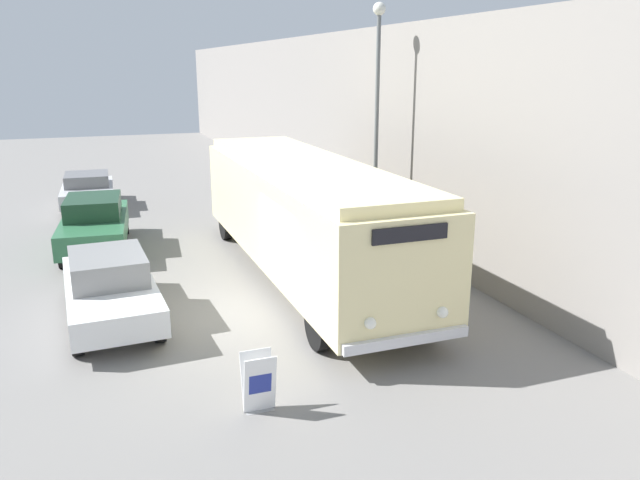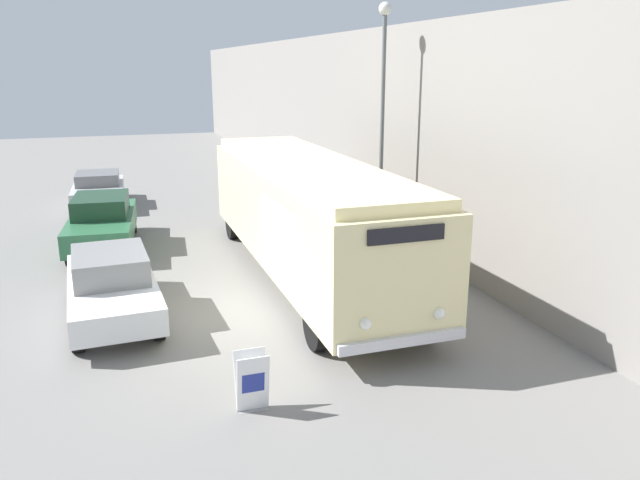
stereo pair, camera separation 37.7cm
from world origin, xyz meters
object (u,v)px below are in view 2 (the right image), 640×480
object	(u,v)px
parked_car_near	(112,285)
sign_board	(252,382)
streetlamp	(383,97)
parked_car_far	(99,189)
vintage_bus	(307,211)
parked_car_mid	(102,222)

from	to	relation	value
parked_car_near	sign_board	bearing A→B (deg)	-69.38
sign_board	streetlamp	distance (m)	10.41
parked_car_near	parked_car_far	distance (m)	12.26
vintage_bus	streetlamp	xyz separation A→B (m)	(2.80, 1.59, 2.78)
parked_car_near	parked_car_mid	xyz separation A→B (m)	(-0.19, 5.91, 0.06)
parked_car_mid	parked_car_far	bearing A→B (deg)	96.32
sign_board	parked_car_far	world-z (taller)	parked_car_far
parked_car_mid	parked_car_far	xyz separation A→B (m)	(-0.14, 6.34, -0.12)
vintage_bus	parked_car_near	size ratio (longest dim) A/B	2.53
streetlamp	parked_car_mid	bearing A→B (deg)	159.27
sign_board	parked_car_near	bearing A→B (deg)	113.23
sign_board	parked_car_mid	world-z (taller)	parked_car_mid
vintage_bus	parked_car_far	size ratio (longest dim) A/B	2.74
parked_car_far	streetlamp	bearing A→B (deg)	-47.28
sign_board	streetlamp	xyz separation A→B (m)	(5.67, 7.73, 4.06)
vintage_bus	parked_car_near	bearing A→B (deg)	-165.01
parked_car_near	parked_car_mid	bearing A→B (deg)	89.28
streetlamp	parked_car_far	xyz separation A→B (m)	(-8.08, 9.34, -3.85)
streetlamp	sign_board	bearing A→B (deg)	-126.26
sign_board	parked_car_far	distance (m)	17.24
parked_car_near	vintage_bus	bearing A→B (deg)	12.39
vintage_bus	parked_car_far	xyz separation A→B (m)	(-5.28, 10.93, -1.08)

